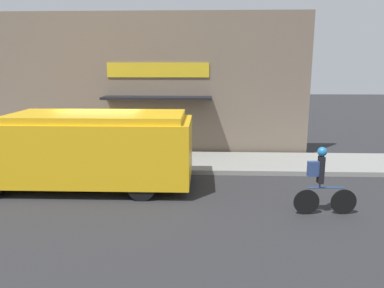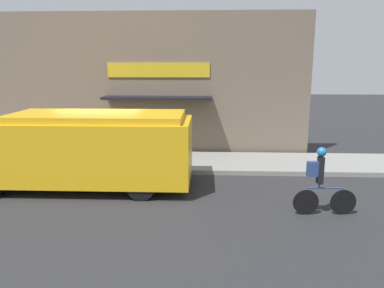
# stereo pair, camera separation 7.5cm
# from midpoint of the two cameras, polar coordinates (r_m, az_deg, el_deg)

# --- Properties ---
(ground_plane) EXTENTS (70.00, 70.00, 0.00)m
(ground_plane) POSITION_cam_midpoint_polar(r_m,az_deg,el_deg) (12.99, -13.31, -4.46)
(ground_plane) COLOR #2B2B2D
(sidewalk) EXTENTS (28.00, 2.72, 0.16)m
(sidewalk) POSITION_cam_midpoint_polar(r_m,az_deg,el_deg) (14.23, -11.87, -2.61)
(sidewalk) COLOR gray
(sidewalk) RESTS_ON ground_plane
(storefront) EXTENTS (14.91, 1.11, 5.62)m
(storefront) POSITION_cam_midpoint_polar(r_m,az_deg,el_deg) (15.35, -10.68, 8.81)
(storefront) COLOR #756656
(storefront) RESTS_ON ground_plane
(school_bus) EXTENTS (6.83, 2.81, 2.24)m
(school_bus) POSITION_cam_midpoint_polar(r_m,az_deg,el_deg) (11.44, -15.98, -0.77)
(school_bus) COLOR yellow
(school_bus) RESTS_ON ground_plane
(cyclist) EXTENTS (1.55, 0.23, 1.70)m
(cyclist) POSITION_cam_midpoint_polar(r_m,az_deg,el_deg) (9.60, 18.93, -5.38)
(cyclist) COLOR black
(cyclist) RESTS_ON ground_plane
(trash_bin) EXTENTS (0.59, 0.59, 0.76)m
(trash_bin) POSITION_cam_midpoint_polar(r_m,az_deg,el_deg) (15.12, -16.40, -0.19)
(trash_bin) COLOR #38383D
(trash_bin) RESTS_ON sidewalk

